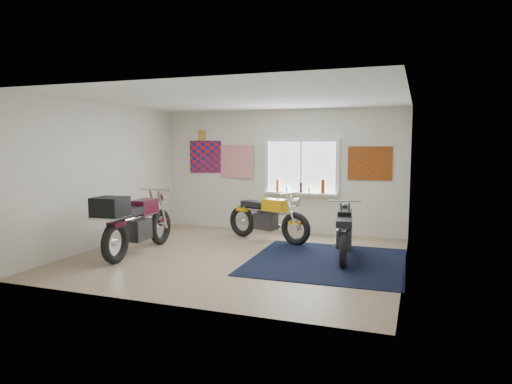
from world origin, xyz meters
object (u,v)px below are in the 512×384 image
(navy_rug, at_px, (327,261))
(yellow_triumph, at_px, (267,219))
(black_chrome_bike, at_px, (344,234))
(maroon_tourer, at_px, (134,223))

(navy_rug, xyz_separation_m, yellow_triumph, (-1.46, 1.26, 0.44))
(black_chrome_bike, xyz_separation_m, maroon_tourer, (-3.49, -1.04, 0.17))
(navy_rug, height_order, black_chrome_bike, black_chrome_bike)
(black_chrome_bike, bearing_deg, navy_rug, 137.56)
(maroon_tourer, bearing_deg, black_chrome_bike, -76.24)
(maroon_tourer, bearing_deg, navy_rug, -80.59)
(navy_rug, relative_size, maroon_tourer, 1.18)
(navy_rug, xyz_separation_m, maroon_tourer, (-3.26, -0.71, 0.58))
(navy_rug, distance_m, black_chrome_bike, 0.57)
(maroon_tourer, bearing_deg, yellow_triumph, -45.43)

